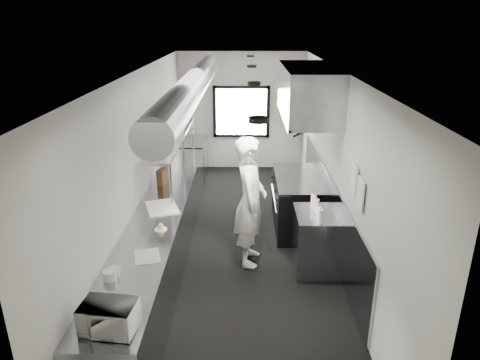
{
  "coord_description": "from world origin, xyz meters",
  "views": [
    {
      "loc": [
        0.09,
        -6.37,
        3.52
      ],
      "look_at": [
        0.02,
        -0.2,
        1.22
      ],
      "focal_mm": 32.64,
      "sensor_mm": 36.0,
      "label": 1
    }
  ],
  "objects_px": {
    "range": "(298,202)",
    "squeeze_bottle_d": "(314,202)",
    "exhaust_hood": "(308,92)",
    "bottle_station": "(317,241)",
    "microwave": "(109,317)",
    "squeeze_bottle_c": "(317,206)",
    "plate_stack_b": "(169,131)",
    "prep_counter": "(162,234)",
    "deli_tub_b": "(114,272)",
    "plate_stack_c": "(172,126)",
    "knife_block": "(163,176)",
    "squeeze_bottle_b": "(319,213)",
    "deli_tub_a": "(110,275)",
    "squeeze_bottle_e": "(313,200)",
    "plate_stack_d": "(178,118)",
    "squeeze_bottle_a": "(320,216)",
    "cutting_board": "(162,207)",
    "plate_stack_a": "(162,142)",
    "line_cook": "(250,202)",
    "small_plate": "(161,229)",
    "far_work_table": "(191,159)"
  },
  "relations": [
    {
      "from": "range",
      "to": "squeeze_bottle_d",
      "type": "relative_size",
      "value": 8.3
    },
    {
      "from": "exhaust_hood",
      "to": "bottle_station",
      "type": "relative_size",
      "value": 2.44
    },
    {
      "from": "microwave",
      "to": "squeeze_bottle_c",
      "type": "bearing_deg",
      "value": 55.31
    },
    {
      "from": "plate_stack_b",
      "to": "squeeze_bottle_c",
      "type": "distance_m",
      "value": 2.85
    },
    {
      "from": "prep_counter",
      "to": "deli_tub_b",
      "type": "xyz_separation_m",
      "value": [
        -0.17,
        -1.82,
        0.49
      ]
    },
    {
      "from": "deli_tub_b",
      "to": "plate_stack_c",
      "type": "height_order",
      "value": "plate_stack_c"
    },
    {
      "from": "knife_block",
      "to": "squeeze_bottle_d",
      "type": "xyz_separation_m",
      "value": [
        2.39,
        -0.96,
        -0.04
      ]
    },
    {
      "from": "range",
      "to": "squeeze_bottle_b",
      "type": "height_order",
      "value": "squeeze_bottle_b"
    },
    {
      "from": "prep_counter",
      "to": "deli_tub_a",
      "type": "height_order",
      "value": "deli_tub_a"
    },
    {
      "from": "squeeze_bottle_d",
      "to": "squeeze_bottle_e",
      "type": "xyz_separation_m",
      "value": [
        -0.0,
        0.06,
        0.0
      ]
    },
    {
      "from": "plate_stack_b",
      "to": "plate_stack_d",
      "type": "xyz_separation_m",
      "value": [
        0.02,
        0.91,
        0.03
      ]
    },
    {
      "from": "plate_stack_c",
      "to": "squeeze_bottle_a",
      "type": "xyz_separation_m",
      "value": [
        2.32,
        -2.16,
        -0.73
      ]
    },
    {
      "from": "microwave",
      "to": "squeeze_bottle_e",
      "type": "height_order",
      "value": "microwave"
    },
    {
      "from": "range",
      "to": "squeeze_bottle_a",
      "type": "distance_m",
      "value": 1.78
    },
    {
      "from": "bottle_station",
      "to": "squeeze_bottle_e",
      "type": "relative_size",
      "value": 4.66
    },
    {
      "from": "cutting_board",
      "to": "plate_stack_b",
      "type": "height_order",
      "value": "plate_stack_b"
    },
    {
      "from": "plate_stack_a",
      "to": "plate_stack_b",
      "type": "xyz_separation_m",
      "value": [
        -0.0,
        0.64,
        0.02
      ]
    },
    {
      "from": "deli_tub_b",
      "to": "microwave",
      "type": "bearing_deg",
      "value": -76.47
    },
    {
      "from": "prep_counter",
      "to": "line_cook",
      "type": "bearing_deg",
      "value": 0.76
    },
    {
      "from": "prep_counter",
      "to": "line_cook",
      "type": "height_order",
      "value": "line_cook"
    },
    {
      "from": "deli_tub_b",
      "to": "small_plate",
      "type": "xyz_separation_m",
      "value": [
        0.3,
        1.09,
        -0.04
      ]
    },
    {
      "from": "deli_tub_b",
      "to": "plate_stack_a",
      "type": "height_order",
      "value": "plate_stack_a"
    },
    {
      "from": "microwave",
      "to": "squeeze_bottle_a",
      "type": "bearing_deg",
      "value": 51.33
    },
    {
      "from": "plate_stack_c",
      "to": "squeeze_bottle_b",
      "type": "xyz_separation_m",
      "value": [
        2.32,
        -2.05,
        -0.73
      ]
    },
    {
      "from": "cutting_board",
      "to": "plate_stack_a",
      "type": "distance_m",
      "value": 1.07
    },
    {
      "from": "far_work_table",
      "to": "microwave",
      "type": "height_order",
      "value": "microwave"
    },
    {
      "from": "cutting_board",
      "to": "plate_stack_d",
      "type": "bearing_deg",
      "value": 91.56
    },
    {
      "from": "line_cook",
      "to": "microwave",
      "type": "height_order",
      "value": "line_cook"
    },
    {
      "from": "line_cook",
      "to": "plate_stack_c",
      "type": "distance_m",
      "value": 2.27
    },
    {
      "from": "deli_tub_a",
      "to": "squeeze_bottle_e",
      "type": "relative_size",
      "value": 0.74
    },
    {
      "from": "plate_stack_a",
      "to": "deli_tub_b",
      "type": "bearing_deg",
      "value": -92.7
    },
    {
      "from": "squeeze_bottle_a",
      "to": "deli_tub_a",
      "type": "bearing_deg",
      "value": -150.31
    },
    {
      "from": "range",
      "to": "plate_stack_b",
      "type": "height_order",
      "value": "plate_stack_b"
    },
    {
      "from": "microwave",
      "to": "knife_block",
      "type": "relative_size",
      "value": 1.69
    },
    {
      "from": "deli_tub_a",
      "to": "plate_stack_d",
      "type": "bearing_deg",
      "value": 87.8
    },
    {
      "from": "far_work_table",
      "to": "line_cook",
      "type": "bearing_deg",
      "value": -70.22
    },
    {
      "from": "squeeze_bottle_d",
      "to": "squeeze_bottle_a",
      "type": "bearing_deg",
      "value": -89.09
    },
    {
      "from": "range",
      "to": "microwave",
      "type": "relative_size",
      "value": 3.58
    },
    {
      "from": "deli_tub_a",
      "to": "knife_block",
      "type": "relative_size",
      "value": 0.54
    },
    {
      "from": "knife_block",
      "to": "small_plate",
      "type": "bearing_deg",
      "value": -66.15
    },
    {
      "from": "far_work_table",
      "to": "deli_tub_b",
      "type": "bearing_deg",
      "value": -91.73
    },
    {
      "from": "squeeze_bottle_b",
      "to": "microwave",
      "type": "bearing_deg",
      "value": -133.9
    },
    {
      "from": "range",
      "to": "plate_stack_a",
      "type": "bearing_deg",
      "value": -166.89
    },
    {
      "from": "line_cook",
      "to": "plate_stack_b",
      "type": "distance_m",
      "value": 2.03
    },
    {
      "from": "small_plate",
      "to": "plate_stack_c",
      "type": "height_order",
      "value": "plate_stack_c"
    },
    {
      "from": "squeeze_bottle_b",
      "to": "small_plate",
      "type": "bearing_deg",
      "value": -170.77
    },
    {
      "from": "line_cook",
      "to": "squeeze_bottle_e",
      "type": "height_order",
      "value": "line_cook"
    },
    {
      "from": "prep_counter",
      "to": "plate_stack_b",
      "type": "xyz_separation_m",
      "value": [
        -0.05,
        1.32,
        1.27
      ]
    },
    {
      "from": "prep_counter",
      "to": "range",
      "type": "distance_m",
      "value": 2.5
    },
    {
      "from": "range",
      "to": "squeeze_bottle_a",
      "type": "relative_size",
      "value": 8.24
    }
  ]
}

